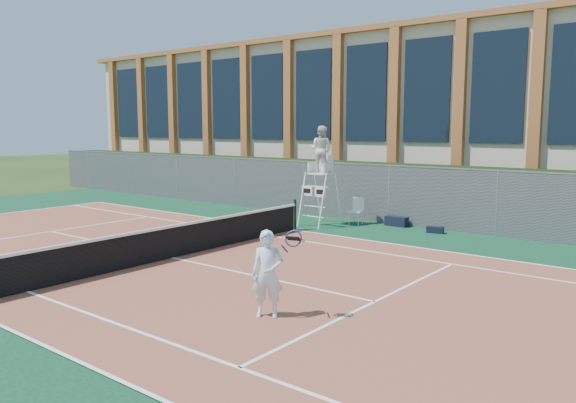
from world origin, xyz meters
The scene contains 12 objects.
ground centered at (0.00, 0.00, 0.00)m, with size 120.00×120.00×0.00m, color #233814.
apron centered at (0.00, 1.00, 0.01)m, with size 36.00×20.00×0.01m, color #0C351C.
tennis_court centered at (0.00, 0.00, 0.02)m, with size 23.77×10.97×0.02m, color brown.
tennis_net centered at (0.00, 0.00, 0.54)m, with size 0.10×11.30×1.10m.
fence centered at (0.00, 8.80, 1.10)m, with size 40.00×0.06×2.20m, color #595E60, non-canonical shape.
hedge centered at (0.00, 10.00, 1.10)m, with size 40.00×1.40×2.20m, color black.
building centered at (0.00, 17.95, 4.15)m, with size 45.00×10.60×8.22m.
umpire_chair centered at (0.10, 7.05, 2.72)m, with size 1.04×1.60×3.73m.
plastic_chair centered at (1.10, 8.02, 0.60)m, with size 0.51×0.51×1.01m.
sports_bag_near centered at (2.47, 8.55, 0.19)m, with size 0.84×0.34×0.36m, color black.
sports_bag_far centered at (4.17, 8.13, 0.12)m, with size 0.57×0.25×0.23m, color black.
tennis_player centered at (5.24, -2.07, 0.87)m, with size 1.00×0.77×1.69m.
Camera 1 is at (11.96, -9.98, 3.63)m, focal length 35.00 mm.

